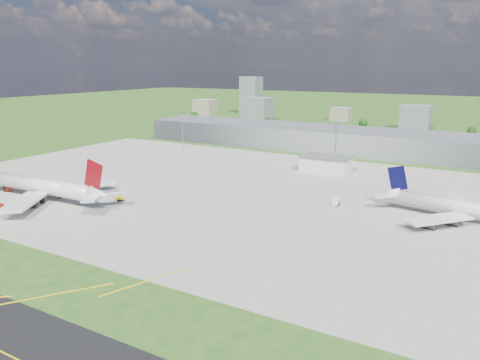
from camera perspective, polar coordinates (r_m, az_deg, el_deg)
The scene contains 20 objects.
ground at distance 314.52m, azimuth 11.79°, elevation 3.01°, with size 1400.00×1400.00×0.00m, color #254D18.
apron at distance 211.00m, azimuth 4.84°, elevation -2.02°, with size 360.00×190.00×0.08m, color gray.
terminal at distance 327.35m, azimuth 12.69°, elevation 4.71°, with size 300.00×42.00×15.00m, color gray.
ops_building at distance 264.12m, azimuth 10.44°, elevation 1.92°, with size 26.00×16.00×8.00m, color silver.
mast_west at distance 327.10m, azimuth -7.06°, elevation 6.75°, with size 3.50×2.00×25.90m.
mast_center at distance 275.73m, azimuth 11.63°, elevation 5.26°, with size 3.50×2.00×25.90m.
airliner_red_twin at distance 221.07m, azimuth -22.66°, elevation -0.84°, with size 76.21×59.49×20.94m.
airliner_blue_quad at distance 194.62m, azimuth 26.62°, elevation -3.32°, with size 68.82×53.30×18.07m.
crash_tender at distance 245.34m, azimuth -26.52°, elevation -0.84°, with size 6.21×4.29×3.01m.
tug_yellow at distance 210.17m, azimuth -14.40°, elevation -2.23°, with size 3.66×4.01×1.75m.
van_white_near at distance 201.23m, azimuth 11.63°, elevation -2.66°, with size 2.95×5.58×2.71m.
bldg_far_w at distance 563.35m, azimuth -4.25°, elevation 8.86°, with size 24.00×20.00×18.00m, color gray.
bldg_w at distance 504.78m, azimuth 2.07°, elevation 8.66°, with size 28.00×22.00×24.00m, color slate.
bldg_cw at distance 510.96m, azimuth 12.24°, elevation 7.86°, with size 20.00×18.00×14.00m, color gray.
bldg_c at distance 462.63m, azimuth 20.61°, elevation 7.19°, with size 26.00×20.00×22.00m, color slate.
bldg_tall_w at distance 575.62m, azimuth 1.36°, elevation 10.30°, with size 22.00×20.00×44.00m, color slate.
tree_far_w at distance 511.49m, azimuth -5.54°, elevation 7.91°, with size 7.20×7.20×8.80m.
tree_w at distance 460.87m, azimuth 3.32°, elevation 7.26°, with size 6.75×6.75×8.25m.
tree_c at distance 442.56m, azimuth 14.75°, elevation 6.68°, with size 8.10×8.10×9.90m.
tree_e at distance 423.01m, azimuth 26.41°, elevation 5.34°, with size 7.65×7.65×9.35m.
Camera 1 is at (95.77, -144.00, 57.53)m, focal length 35.00 mm.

